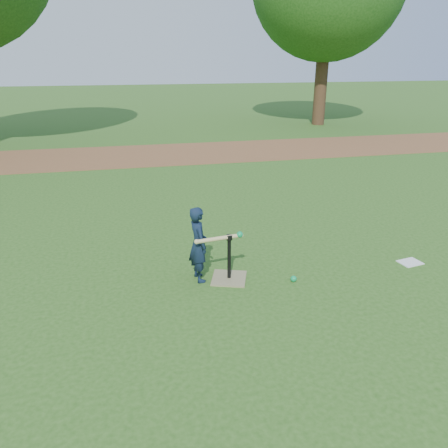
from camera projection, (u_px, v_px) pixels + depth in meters
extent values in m
plane|color=#285116|center=(237.00, 268.00, 5.94)|extent=(80.00, 80.00, 0.00)
cube|color=brown|center=(174.00, 154.00, 12.76)|extent=(24.00, 3.00, 0.01)
imported|color=#111E33|center=(198.00, 244.00, 5.46)|extent=(0.29, 0.39, 0.98)
sphere|color=#0D9852|center=(294.00, 279.00, 5.56)|extent=(0.08, 0.08, 0.08)
cube|color=white|center=(410.00, 262.00, 6.08)|extent=(0.34, 0.28, 0.01)
cube|color=#877D56|center=(229.00, 278.00, 5.63)|extent=(0.55, 0.55, 0.02)
cylinder|color=black|center=(229.00, 258.00, 5.53)|extent=(0.05, 0.05, 0.55)
cylinder|color=black|center=(229.00, 237.00, 5.43)|extent=(0.08, 0.08, 0.06)
cylinder|color=tan|center=(220.00, 238.00, 5.38)|extent=(0.60, 0.14, 0.05)
sphere|color=tan|center=(197.00, 242.00, 5.28)|extent=(0.06, 0.06, 0.06)
sphere|color=#0D9852|center=(240.00, 235.00, 5.45)|extent=(0.08, 0.08, 0.08)
cylinder|color=#382316|center=(321.00, 81.00, 17.55)|extent=(0.50, 0.50, 3.42)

